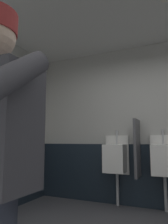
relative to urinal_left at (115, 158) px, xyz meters
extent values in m
cube|color=#B2B2AD|center=(0.62, 0.22, 0.58)|extent=(4.85, 0.12, 2.71)
cube|color=#19232D|center=(0.62, 0.14, -0.28)|extent=(4.25, 0.03, 1.00)
cube|color=white|center=(0.00, 0.13, 0.05)|extent=(0.40, 0.05, 0.65)
cube|color=white|center=(0.00, -0.04, 0.00)|extent=(0.34, 0.30, 0.45)
cylinder|color=#B7BABF|center=(0.00, 0.12, 0.34)|extent=(0.04, 0.04, 0.24)
cylinder|color=#B7BABF|center=(0.00, 0.09, -0.50)|extent=(0.05, 0.05, 0.55)
cube|color=white|center=(0.75, 0.13, 0.05)|extent=(0.40, 0.05, 0.65)
cube|color=white|center=(0.75, -0.04, 0.00)|extent=(0.34, 0.30, 0.45)
cylinder|color=#B7BABF|center=(0.75, 0.12, 0.34)|extent=(0.04, 0.04, 0.24)
cylinder|color=#B7BABF|center=(0.75, 0.09, -0.50)|extent=(0.05, 0.05, 0.55)
cube|color=#4C4C51|center=(0.38, -0.07, 0.17)|extent=(0.04, 0.40, 0.90)
camera|label=1|loc=(0.97, -3.47, 0.28)|focal=33.73mm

